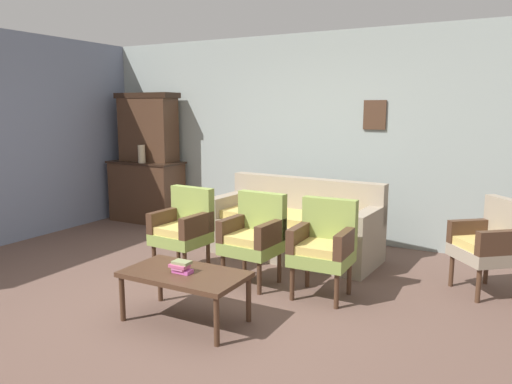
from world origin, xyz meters
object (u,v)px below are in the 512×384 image
at_px(side_cabinet, 147,191).
at_px(armchair_by_doorway, 254,234).
at_px(wingback_chair_by_fireplace, 490,241).
at_px(floral_couch, 295,229).
at_px(armchair_near_cabinet, 324,244).
at_px(vase_on_cabinet, 142,154).
at_px(book_stack_on_table, 181,267).
at_px(armchair_row_middle, 184,226).
at_px(coffee_table, 185,277).

relative_size(side_cabinet, armchair_by_doorway, 1.28).
xyz_separation_m(side_cabinet, wingback_chair_by_fireplace, (4.84, -0.79, 0.03)).
bearing_deg(floral_couch, armchair_near_cabinet, -54.11).
distance_m(vase_on_cabinet, book_stack_on_table, 3.66).
bearing_deg(vase_on_cabinet, armchair_by_doorway, -28.10).
relative_size(wingback_chair_by_fireplace, book_stack_on_table, 4.99).
height_order(side_cabinet, armchair_near_cabinet, side_cabinet).
xyz_separation_m(vase_on_cabinet, armchair_near_cabinet, (3.41, -1.42, -0.56)).
height_order(armchair_row_middle, armchair_near_cabinet, same).
xyz_separation_m(armchair_by_doorway, wingback_chair_by_fireplace, (2.07, 0.82, 0.00)).
relative_size(vase_on_cabinet, armchair_row_middle, 0.30).
xyz_separation_m(armchair_near_cabinet, coffee_table, (-0.79, -1.06, -0.12)).
relative_size(floral_couch, armchair_near_cabinet, 2.25).
bearing_deg(side_cabinet, wingback_chair_by_fireplace, -9.32).
height_order(armchair_row_middle, armchair_by_doorway, same).
distance_m(side_cabinet, armchair_row_middle, 2.57).
bearing_deg(side_cabinet, coffee_table, -44.69).
bearing_deg(side_cabinet, armchair_by_doorway, -30.29).
bearing_deg(book_stack_on_table, armchair_row_middle, 125.78).
distance_m(armchair_by_doorway, armchair_near_cabinet, 0.73).
xyz_separation_m(armchair_row_middle, armchair_near_cabinet, (1.54, 0.07, 0.00)).
bearing_deg(wingback_chair_by_fireplace, vase_on_cabinet, 172.71).
bearing_deg(coffee_table, floral_couch, 88.69).
xyz_separation_m(armchair_by_doorway, coffee_table, (-0.07, -1.05, -0.12)).
bearing_deg(vase_on_cabinet, floral_couch, -8.36).
bearing_deg(armchair_by_doorway, side_cabinet, 149.71).
bearing_deg(armchair_by_doorway, book_stack_on_table, -94.43).
bearing_deg(wingback_chair_by_fireplace, coffee_table, -138.72).
bearing_deg(armchair_row_middle, wingback_chair_by_fireplace, 17.02).
height_order(floral_couch, armchair_row_middle, same).
xyz_separation_m(side_cabinet, armchair_near_cabinet, (3.49, -1.61, 0.03)).
bearing_deg(vase_on_cabinet, armchair_row_middle, -38.68).
distance_m(vase_on_cabinet, armchair_row_middle, 2.45).
relative_size(armchair_row_middle, coffee_table, 0.90).
xyz_separation_m(vase_on_cabinet, armchair_by_doorway, (2.68, -1.43, -0.56)).
relative_size(armchair_row_middle, wingback_chair_by_fireplace, 1.00).
height_order(wingback_chair_by_fireplace, book_stack_on_table, wingback_chair_by_fireplace).
height_order(side_cabinet, book_stack_on_table, side_cabinet).
relative_size(side_cabinet, book_stack_on_table, 6.40).
distance_m(side_cabinet, vase_on_cabinet, 0.63).
bearing_deg(armchair_row_middle, book_stack_on_table, -54.22).
distance_m(side_cabinet, armchair_near_cabinet, 3.85).
relative_size(vase_on_cabinet, wingback_chair_by_fireplace, 0.30).
relative_size(floral_couch, armchair_row_middle, 2.25).
bearing_deg(book_stack_on_table, vase_on_cabinet, 135.99).
bearing_deg(floral_couch, book_stack_on_table, -91.73).
distance_m(armchair_by_doorway, book_stack_on_table, 1.08).
bearing_deg(book_stack_on_table, armchair_by_doorway, 85.57).
height_order(vase_on_cabinet, armchair_near_cabinet, vase_on_cabinet).
bearing_deg(wingback_chair_by_fireplace, floral_couch, 174.07).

